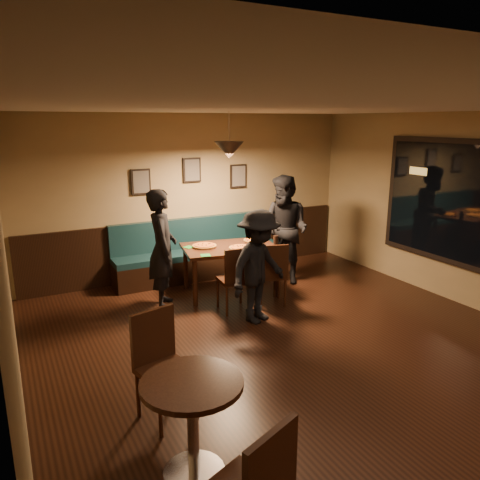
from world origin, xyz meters
The scene contains 28 objects.
floor centered at (0.00, 0.00, 0.00)m, with size 7.00×7.00×0.00m, color black.
ceiling centered at (0.00, 0.00, 2.80)m, with size 7.00×7.00×0.00m, color silver.
wall_back centered at (0.00, 3.50, 1.40)m, with size 6.00×6.00×0.00m, color #8C704F.
wall_left centered at (-3.00, 0.00, 1.40)m, with size 7.00×7.00×0.00m, color #8C704F.
wainscot centered at (0.00, 3.47, 0.50)m, with size 5.88×0.06×1.00m, color black.
booth_bench centered at (0.00, 3.20, 0.50)m, with size 3.00×0.60×1.00m, color #0F232D, non-canonical shape.
window_frame centered at (2.96, 0.50, 1.50)m, with size 0.06×2.56×1.86m, color black.
window_glass centered at (2.93, 0.50, 1.50)m, with size 2.40×2.40×0.00m, color black.
picture_left centered at (-0.90, 3.47, 1.70)m, with size 0.32×0.04×0.42m, color black.
picture_center centered at (0.00, 3.47, 1.85)m, with size 0.32×0.04×0.42m, color black.
picture_right centered at (0.90, 3.47, 1.70)m, with size 0.32×0.04×0.42m, color black.
pendant_lamp centered at (0.12, 2.25, 2.25)m, with size 0.44×0.44×0.25m, color black.
dining_table centered at (0.12, 2.25, 0.38)m, with size 1.43×0.92×0.77m, color black.
chair_near_left centered at (-0.13, 1.61, 0.48)m, with size 0.43×0.43×0.97m, color black, non-canonical shape.
chair_near_right centered at (0.45, 1.56, 0.48)m, with size 0.42×0.42×0.96m, color black, non-canonical shape.
diner_left centered at (-0.98, 2.23, 0.87)m, with size 0.64×0.42×1.75m, color black.
diner_right centered at (1.18, 2.32, 0.91)m, with size 0.88×0.69×1.81m, color black.
diner_front centered at (-0.02, 1.11, 0.77)m, with size 1.00×0.58×1.55m, color black.
pizza_a centered at (-0.25, 2.40, 0.79)m, with size 0.37×0.37×0.04m, color orange.
pizza_b centered at (0.19, 2.03, 0.79)m, with size 0.36×0.36×0.04m, color orange.
pizza_c centered at (0.60, 2.36, 0.78)m, with size 0.31×0.31×0.04m, color orange.
soda_glass centered at (0.77, 1.94, 0.85)m, with size 0.08×0.08×0.17m, color black.
tabasco_bottle centered at (0.64, 2.18, 0.83)m, with size 0.03×0.03×0.12m, color #9D0605.
napkin_a centered at (-0.47, 2.50, 0.77)m, with size 0.14×0.14×0.01m, color #207825.
napkin_b centered at (-0.42, 1.96, 0.77)m, with size 0.14×0.14×0.01m, color #20792B.
cutlery_set centered at (0.13, 1.87, 0.77)m, with size 0.02×0.19×0.00m, color silver.
cafe_table centered at (-1.88, -1.17, 0.41)m, with size 0.77×0.77×0.81m, color black.
cafe_chair_far centered at (-1.83, -0.39, 0.50)m, with size 0.45×0.45×1.01m, color black, non-canonical shape.
Camera 1 is at (-2.98, -4.03, 2.66)m, focal length 34.80 mm.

